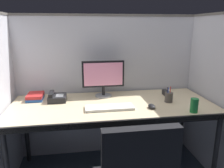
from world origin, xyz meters
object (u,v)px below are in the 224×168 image
Objects in this scene: soda_can at (194,105)px; desk at (113,109)px; monitor_center at (103,76)px; computer_mouse at (152,106)px; book_stack at (35,97)px; pen_cup at (169,97)px; keyboard_main at (110,108)px; desk_phone at (57,98)px; red_stapler at (166,93)px.

desk is at bearing 155.08° from soda_can.
computer_mouse is (0.39, -0.41, -0.20)m from monitor_center.
book_stack reaches higher than computer_mouse.
keyboard_main is at bearing -171.28° from pen_cup.
desk is 19.79× the size of computer_mouse.
desk is 0.37m from computer_mouse.
book_stack is at bearing 179.68° from monitor_center.
book_stack is 1.39× the size of pen_cup.
desk is 15.57× the size of soda_can.
book_stack is at bearing 159.00° from computer_mouse.
monitor_center reaches higher than book_stack.
soda_can is at bearing -21.83° from book_stack.
keyboard_main is 0.72m from soda_can.
book_stack is at bearing 159.92° from desk_phone.
red_stapler is at bearing 15.62° from desk.
monitor_center is at bearing 9.05° from desk_phone.
soda_can is 0.81× the size of red_stapler.
book_stack is at bearing 152.08° from keyboard_main.
keyboard_main is 0.79m from book_stack.
monitor_center is 2.26× the size of desk_phone.
book_stack is (-1.07, 0.41, 0.01)m from computer_mouse.
pen_cup reaches higher than desk.
monitor_center is 1.00× the size of keyboard_main.
pen_cup is (0.21, 0.13, 0.03)m from computer_mouse.
monitor_center reaches higher than soda_can.
soda_can is at bearing -15.21° from keyboard_main.
desk is 12.67× the size of red_stapler.
pen_cup is 1.26× the size of soda_can.
keyboard_main is 0.70m from red_stapler.
computer_mouse is 0.64× the size of red_stapler.
computer_mouse is (0.33, -0.15, 0.07)m from desk.
keyboard_main is 2.26× the size of desk_phone.
book_stack is 1.34m from red_stapler.
keyboard_main is 2.01× the size of book_stack.
desk_phone is 1.23× the size of pen_cup.
pen_cup reaches higher than computer_mouse.
desk_phone is 1.27m from soda_can.
pen_cup is at bearing -24.54° from monitor_center.
pen_cup is 0.30m from soda_can.
desk_phone is at bearing 157.85° from soda_can.
computer_mouse is at bearing -148.12° from pen_cup.
desk_phone reaches higher than desk.
keyboard_main reaches higher than desk.
monitor_center reaches higher than desk.
book_stack is at bearing 176.11° from red_stapler.
computer_mouse is 0.45× the size of book_stack.
red_stapler is at bearing -0.64° from desk_phone.
desk is 12.35× the size of pen_cup.
keyboard_main is at bearing 164.79° from soda_can.
red_stapler reaches higher than computer_mouse.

